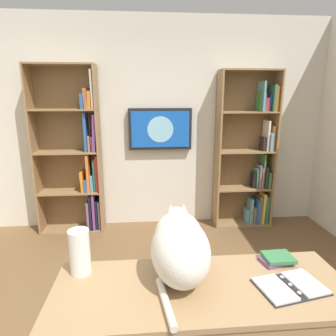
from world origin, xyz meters
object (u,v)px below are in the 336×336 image
object	(u,v)px
cat	(180,245)
wall_mounted_tv	(160,129)
bookshelf_left	(251,157)
desk	(203,310)
paper_towel_roll	(80,252)
bookshelf_right	(77,158)
open_binder	(290,286)
desk_book_stack	(277,259)

from	to	relation	value
cat	wall_mounted_tv	bearing A→B (deg)	-90.83
bookshelf_left	desk	world-z (taller)	bookshelf_left
cat	paper_towel_roll	world-z (taller)	cat
bookshelf_left	cat	xyz separation A→B (m)	(1.24, 2.27, 0.01)
bookshelf_right	open_binder	size ratio (longest dim) A/B	5.71
bookshelf_right	desk	world-z (taller)	bookshelf_right
desk	paper_towel_roll	world-z (taller)	paper_towel_roll
desk_book_stack	bookshelf_right	bearing A→B (deg)	-53.91
desk	bookshelf_right	bearing A→B (deg)	-64.81
desk	open_binder	bearing A→B (deg)	176.42
cat	bookshelf_left	bearing A→B (deg)	-118.60
bookshelf_left	bookshelf_right	size ratio (longest dim) A/B	0.98
desk	desk_book_stack	size ratio (longest dim) A/B	7.86
bookshelf_left	wall_mounted_tv	xyz separation A→B (m)	(1.21, -0.08, 0.37)
bookshelf_left	open_binder	size ratio (longest dim) A/B	5.58
paper_towel_roll	desk_book_stack	distance (m)	1.13
bookshelf_left	cat	bearing A→B (deg)	61.40
desk	wall_mounted_tv	bearing A→B (deg)	-88.31
bookshelf_right	wall_mounted_tv	bearing A→B (deg)	-175.56
bookshelf_right	desk_book_stack	xyz separation A→B (m)	(-1.61, 2.21, -0.17)
wall_mounted_tv	cat	distance (m)	2.38
bookshelf_right	cat	size ratio (longest dim) A/B	3.42
bookshelf_right	desk	bearing A→B (deg)	115.19
wall_mounted_tv	desk	bearing A→B (deg)	91.69
bookshelf_left	desk_book_stack	distance (m)	2.31
open_binder	paper_towel_roll	xyz separation A→B (m)	(1.08, -0.22, 0.12)
wall_mounted_tv	desk	xyz separation A→B (m)	(-0.07, 2.49, -0.66)
desk	desk_book_stack	world-z (taller)	desk_book_stack
desk	open_binder	xyz separation A→B (m)	(-0.44, 0.03, 0.13)
bookshelf_left	desk	distance (m)	2.68
desk	desk_book_stack	xyz separation A→B (m)	(-0.48, -0.20, 0.15)
bookshelf_left	paper_towel_roll	distance (m)	2.84
bookshelf_left	desk_book_stack	bearing A→B (deg)	73.45
desk_book_stack	wall_mounted_tv	bearing A→B (deg)	-76.49
desk	cat	xyz separation A→B (m)	(0.11, -0.13, 0.30)
desk	paper_towel_roll	size ratio (longest dim) A/B	6.08
paper_towel_roll	desk_book_stack	xyz separation A→B (m)	(-1.12, -0.01, -0.10)
open_binder	paper_towel_roll	distance (m)	1.11
wall_mounted_tv	cat	size ratio (longest dim) A/B	1.33
desk_book_stack	desk	bearing A→B (deg)	22.85
open_binder	paper_towel_roll	world-z (taller)	paper_towel_roll
desk	desk_book_stack	bearing A→B (deg)	-157.15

